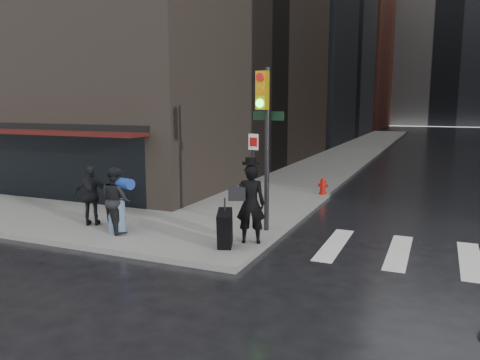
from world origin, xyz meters
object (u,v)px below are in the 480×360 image
(man_jeans, at_px, (116,200))
(traffic_light, at_px, (264,127))
(man_overcoat, at_px, (245,208))
(man_greycoat, at_px, (92,195))
(fire_hydrant, at_px, (323,187))

(man_jeans, distance_m, traffic_light, 4.45)
(man_overcoat, bearing_deg, traffic_light, -108.45)
(man_overcoat, bearing_deg, man_greycoat, -18.73)
(traffic_light, distance_m, fire_hydrant, 6.39)
(man_overcoat, relative_size, man_jeans, 1.22)
(man_jeans, distance_m, fire_hydrant, 8.55)
(man_greycoat, xyz_separation_m, traffic_light, (4.75, 1.38, 1.99))
(fire_hydrant, bearing_deg, man_greycoat, -125.01)
(traffic_light, bearing_deg, man_greycoat, -149.07)
(man_overcoat, relative_size, fire_hydrant, 3.42)
(man_jeans, relative_size, traffic_light, 0.41)
(traffic_light, xyz_separation_m, fire_hydrant, (0.31, 5.84, -2.57))
(man_overcoat, bearing_deg, man_jeans, -12.92)
(man_jeans, relative_size, fire_hydrant, 2.80)
(man_overcoat, distance_m, fire_hydrant, 7.22)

